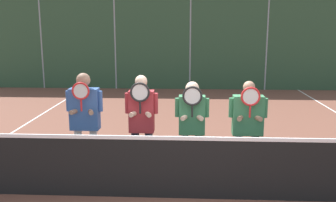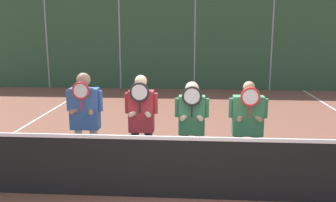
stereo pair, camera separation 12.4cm
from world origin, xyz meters
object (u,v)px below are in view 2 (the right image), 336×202
(player_center_right, at_px, (192,122))
(car_left_of_center, at_px, (220,61))
(car_center, at_px, (336,61))
(player_leftmost, at_px, (85,116))
(car_far_left, at_px, (106,61))
(player_rightmost, at_px, (248,124))
(player_center_left, at_px, (141,120))

(player_center_right, relative_size, car_left_of_center, 0.36)
(player_center_right, distance_m, car_center, 13.33)
(player_leftmost, bearing_deg, car_center, 54.76)
(car_far_left, distance_m, car_left_of_center, 5.34)
(car_center, bearing_deg, car_left_of_center, -177.27)
(player_leftmost, bearing_deg, player_center_right, 1.60)
(car_far_left, height_order, car_center, car_center)
(car_far_left, bearing_deg, player_center_right, -69.91)
(car_center, bearing_deg, player_rightmost, -115.54)
(player_center_left, height_order, player_rightmost, player_center_left)
(player_rightmost, bearing_deg, player_center_left, -177.95)
(player_rightmost, distance_m, car_center, 12.95)
(player_leftmost, height_order, car_left_of_center, player_leftmost)
(player_rightmost, bearing_deg, player_center_right, 177.52)
(player_leftmost, bearing_deg, player_center_left, -3.09)
(player_center_left, distance_m, car_center, 13.83)
(player_center_left, height_order, player_center_right, player_center_left)
(player_center_right, xyz_separation_m, player_rightmost, (0.91, -0.04, 0.00))
(player_center_right, bearing_deg, player_leftmost, -178.40)
(player_leftmost, height_order, player_rightmost, player_leftmost)
(player_center_left, distance_m, car_far_left, 11.88)
(player_rightmost, height_order, car_left_of_center, car_left_of_center)
(player_center_left, xyz_separation_m, car_far_left, (-3.31, 11.40, -0.14))
(player_center_left, bearing_deg, car_center, 58.10)
(player_leftmost, height_order, car_far_left, player_leftmost)
(car_left_of_center, bearing_deg, player_center_left, -100.00)
(player_center_left, bearing_deg, player_leftmost, 176.91)
(player_rightmost, height_order, car_center, car_center)
(player_center_right, bearing_deg, player_center_left, -172.99)
(player_rightmost, relative_size, car_far_left, 0.37)
(player_rightmost, height_order, car_far_left, car_far_left)
(player_center_right, height_order, player_rightmost, player_rightmost)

